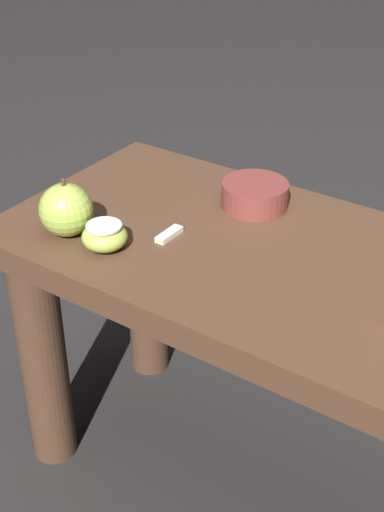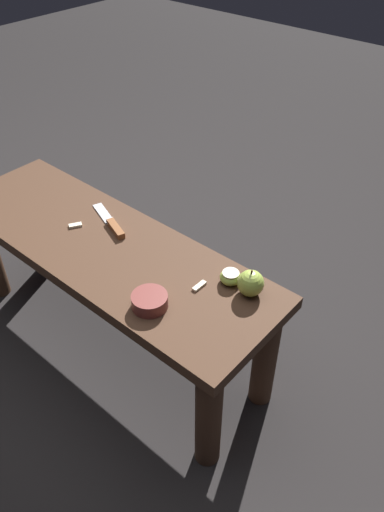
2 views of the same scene
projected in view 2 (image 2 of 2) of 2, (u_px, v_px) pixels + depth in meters
ground_plane at (117, 338)px, 1.88m from camera, size 8.00×8.00×0.00m
wooden_bench at (107, 265)px, 1.65m from camera, size 1.23×0.40×0.45m
knife at (112, 224)px, 1.65m from camera, size 0.22×0.11×0.02m
apple_whole at (251, 283)px, 1.38m from camera, size 0.08×0.08×0.09m
apple_cut at (231, 277)px, 1.43m from camera, size 0.06×0.06×0.04m
apple_slice_near_knife at (76, 225)px, 1.65m from camera, size 0.04×0.05×0.01m
apple_slice_center at (199, 286)px, 1.43m from camera, size 0.02×0.05×0.01m
bowl at (150, 301)px, 1.36m from camera, size 0.10×0.10×0.04m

